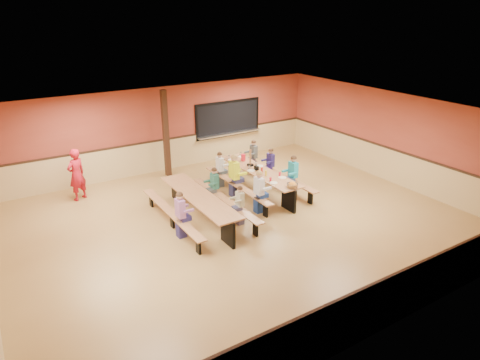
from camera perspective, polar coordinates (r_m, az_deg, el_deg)
ground at (r=11.86m, az=-0.19°, el=-5.69°), size 12.00×12.00×0.00m
room_envelope at (r=11.55m, az=-0.19°, el=-2.65°), size 12.04×10.04×3.02m
kitchen_pass_through at (r=16.58m, az=-1.59°, el=7.97°), size 2.78×0.28×1.38m
structural_post at (r=14.90m, az=-9.85°, el=6.07°), size 0.18×0.18×3.00m
cafeteria_table_main at (r=13.58m, az=2.54°, el=0.45°), size 1.91×3.70×0.74m
cafeteria_table_second at (r=11.82m, az=-5.44°, el=-3.05°), size 1.91×3.70×0.74m
seated_child_white_left at (r=12.19m, az=2.54°, el=-1.62°), size 0.39×0.32×1.26m
seated_adult_yellow at (r=13.23m, az=-0.78°, el=0.57°), size 0.44×0.36×1.35m
seated_child_grey_left at (r=13.99m, az=-2.69°, el=1.38°), size 0.35×0.29×1.18m
seated_child_teal_right at (r=13.50m, az=7.06°, el=0.64°), size 0.39×0.32×1.26m
seated_child_navy_right at (r=14.41m, az=4.08°, el=1.95°), size 0.35×0.28×1.17m
seated_child_char_right at (r=15.19m, az=1.82°, el=3.13°), size 0.36×0.29×1.19m
seated_child_purple_sec at (r=10.99m, az=-7.93°, el=-4.65°), size 0.38×0.31×1.24m
seated_child_green_sec at (r=12.64m, az=-3.41°, el=-0.93°), size 0.35×0.29×1.18m
seated_child_tan_sec at (r=11.54m, az=-0.01°, el=-3.43°), size 0.32×0.26×1.10m
standing_woman at (r=13.85m, az=-20.96°, el=0.68°), size 0.71×0.62×1.63m
punch_pitcher at (r=14.33m, az=0.43°, el=3.03°), size 0.16×0.16×0.22m
chip_bowl at (r=12.26m, az=7.00°, el=-0.68°), size 0.32×0.32×0.15m
napkin_dispenser at (r=13.51m, az=2.20°, el=1.62°), size 0.10×0.14×0.13m
condiment_mustard at (r=13.06m, az=3.48°, el=0.94°), size 0.06×0.06×0.17m
condiment_ketchup at (r=13.28m, az=2.93°, el=1.33°), size 0.06×0.06×0.17m
table_paddle at (r=13.84m, az=1.38°, el=2.45°), size 0.16×0.16×0.56m
place_settings at (r=13.48m, az=2.56°, el=1.52°), size 0.65×3.30×0.11m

